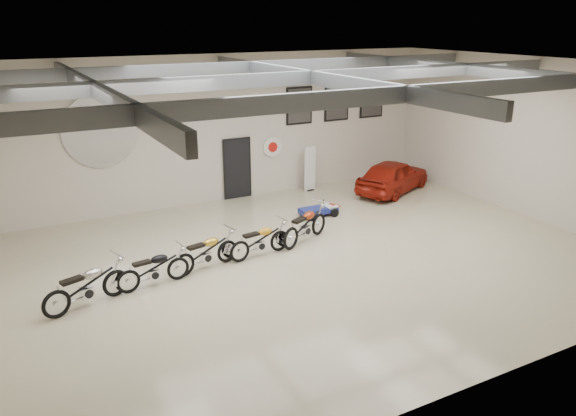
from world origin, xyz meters
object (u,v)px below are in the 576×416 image
motorcycle_gold (206,251)px  go_kart (322,207)px  motorcycle_red (305,225)px  vintage_car (393,176)px  motorcycle_silver (86,285)px  motorcycle_black (153,268)px  banner_stand (310,168)px  motorcycle_yellow (260,240)px

motorcycle_gold → go_kart: 5.19m
motorcycle_red → go_kart: 2.35m
vintage_car → motorcycle_silver: bearing=83.6°
go_kart → motorcycle_gold: bearing=-155.1°
go_kart → vintage_car: 3.82m
motorcycle_black → motorcycle_gold: bearing=6.1°
banner_stand → motorcycle_gold: bearing=-147.9°
motorcycle_black → motorcycle_red: (4.58, 0.74, 0.06)m
banner_stand → motorcycle_black: size_ratio=0.98×
motorcycle_yellow → motorcycle_black: bearing=179.9°
motorcycle_gold → motorcycle_yellow: motorcycle_gold is taller
motorcycle_red → banner_stand: bearing=32.4°
motorcycle_black → vintage_car: bearing=12.5°
vintage_car → motorcycle_gold: bearing=85.8°
motorcycle_silver → vintage_car: size_ratio=0.56×
motorcycle_silver → go_kart: 8.23m
motorcycle_silver → motorcycle_yellow: motorcycle_silver is taller
motorcycle_yellow → go_kart: (3.18, 2.03, -0.19)m
go_kart → vintage_car: size_ratio=0.43×
motorcycle_yellow → go_kart: size_ratio=1.18×
motorcycle_yellow → motorcycle_red: bearing=3.7°
banner_stand → motorcycle_silver: size_ratio=0.87×
motorcycle_yellow → go_kart: bearing=24.5°
motorcycle_silver → vintage_car: (11.42, 3.77, 0.09)m
vintage_car → motorcycle_red: bearing=92.7°
motorcycle_gold → motorcycle_red: bearing=-5.9°
motorcycle_silver → motorcycle_black: bearing=-7.5°
vintage_car → go_kart: bearing=81.0°
motorcycle_gold → vintage_car: (8.41, 3.14, 0.13)m
motorcycle_yellow → go_kart: motorcycle_yellow is taller
go_kart → banner_stand: bearing=68.8°
banner_stand → motorcycle_gold: size_ratio=0.93×
motorcycle_black → go_kart: (6.18, 2.44, -0.18)m
banner_stand → motorcycle_gold: 7.50m
motorcycle_black → motorcycle_silver: bearing=-176.1°
motorcycle_gold → motorcycle_red: (3.14, 0.41, 0.04)m
motorcycle_silver → motorcycle_gold: size_ratio=1.07×
motorcycle_yellow → motorcycle_gold: bearing=175.0°
motorcycle_black → motorcycle_gold: size_ratio=0.96×
motorcycle_silver → motorcycle_black: 1.60m
motorcycle_black → motorcycle_gold: (1.44, 0.33, 0.02)m
motorcycle_red → go_kart: size_ratio=1.30×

